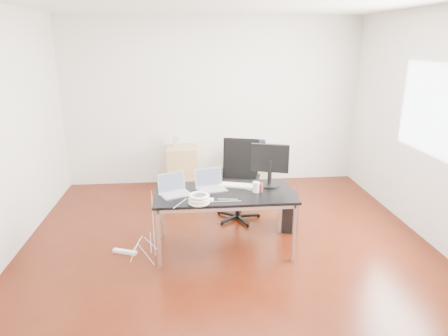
{
  "coord_description": "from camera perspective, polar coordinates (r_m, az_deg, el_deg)",
  "views": [
    {
      "loc": [
        -0.46,
        -4.27,
        2.39
      ],
      "look_at": [
        0.0,
        0.55,
        0.85
      ],
      "focal_mm": 32.0,
      "sensor_mm": 36.0,
      "label": 1
    }
  ],
  "objects": [
    {
      "name": "room_shell",
      "position": [
        4.41,
        1.15,
        4.72
      ],
      "size": [
        5.0,
        5.0,
        5.0
      ],
      "color": "#3B1106",
      "rests_on": "ground"
    },
    {
      "name": "desk",
      "position": [
        4.63,
        0.07,
        -4.05
      ],
      "size": [
        1.6,
        0.8,
        0.73
      ],
      "color": "black",
      "rests_on": "ground"
    },
    {
      "name": "office_chair",
      "position": [
        5.54,
        2.14,
        -1.15
      ],
      "size": [
        0.59,
        0.61,
        1.08
      ],
      "rotation": [
        0.0,
        0.0,
        -0.28
      ],
      "color": "black",
      "rests_on": "ground"
    },
    {
      "name": "filing_cabinet_left",
      "position": [
        6.81,
        -5.97,
        0.12
      ],
      "size": [
        0.5,
        0.5,
        0.7
      ],
      "primitive_type": "cube",
      "color": "tan",
      "rests_on": "ground"
    },
    {
      "name": "filing_cabinet_right",
      "position": [
        6.9,
        3.98,
        0.4
      ],
      "size": [
        0.5,
        0.5,
        0.7
      ],
      "primitive_type": "cube",
      "color": "tan",
      "rests_on": "ground"
    },
    {
      "name": "pc_tower",
      "position": [
        5.43,
        9.38,
        -6.15
      ],
      "size": [
        0.3,
        0.49,
        0.44
      ],
      "primitive_type": "cube",
      "rotation": [
        0.0,
        0.0,
        -0.25
      ],
      "color": "black",
      "rests_on": "ground"
    },
    {
      "name": "wastebasket",
      "position": [
        6.89,
        -0.94,
        -1.43
      ],
      "size": [
        0.31,
        0.31,
        0.28
      ],
      "primitive_type": "cylinder",
      "rotation": [
        0.0,
        0.0,
        -0.35
      ],
      "color": "black",
      "rests_on": "ground"
    },
    {
      "name": "power_strip",
      "position": [
        4.95,
        -13.98,
        -11.53
      ],
      "size": [
        0.3,
        0.17,
        0.04
      ],
      "primitive_type": "cube",
      "rotation": [
        0.0,
        0.0,
        -0.38
      ],
      "color": "white",
      "rests_on": "ground"
    },
    {
      "name": "laptop_left",
      "position": [
        4.56,
        -7.16,
        -3.08
      ],
      "size": [
        0.41,
        0.37,
        0.23
      ],
      "rotation": [
        0.0,
        0.0,
        0.44
      ],
      "color": "silver",
      "rests_on": "desk"
    },
    {
      "name": "laptop_right",
      "position": [
        4.68,
        -1.97,
        -2.38
      ],
      "size": [
        0.38,
        0.33,
        0.23
      ],
      "rotation": [
        0.0,
        0.0,
        0.26
      ],
      "color": "silver",
      "rests_on": "desk"
    },
    {
      "name": "monitor",
      "position": [
        4.77,
        6.56,
        0.76
      ],
      "size": [
        0.44,
        0.26,
        0.51
      ],
      "rotation": [
        0.0,
        0.0,
        -0.32
      ],
      "color": "black",
      "rests_on": "desk"
    },
    {
      "name": "keyboard",
      "position": [
        4.79,
        1.97,
        -2.5
      ],
      "size": [
        0.46,
        0.26,
        0.02
      ],
      "primitive_type": "cube",
      "rotation": [
        0.0,
        0.0,
        -0.29
      ],
      "color": "white",
      "rests_on": "desk"
    },
    {
      "name": "cup_white",
      "position": [
        4.61,
        4.6,
        -2.73
      ],
      "size": [
        0.09,
        0.09,
        0.12
      ],
      "primitive_type": "cylinder",
      "rotation": [
        0.0,
        0.0,
        -0.16
      ],
      "color": "white",
      "rests_on": "desk"
    },
    {
      "name": "cup_brown",
      "position": [
        4.63,
        5.15,
        -2.78
      ],
      "size": [
        0.1,
        0.1,
        0.1
      ],
      "primitive_type": "cylinder",
      "rotation": [
        0.0,
        0.0,
        -0.43
      ],
      "color": "#59291E",
      "rests_on": "desk"
    },
    {
      "name": "cable_coil",
      "position": [
        4.28,
        -3.58,
        -4.45
      ],
      "size": [
        0.24,
        0.24,
        0.11
      ],
      "rotation": [
        0.0,
        0.0,
        -0.03
      ],
      "color": "white",
      "rests_on": "desk"
    },
    {
      "name": "power_adapter",
      "position": [
        4.35,
        -2.03,
        -4.58
      ],
      "size": [
        0.09,
        0.09,
        0.03
      ],
      "primitive_type": "cube",
      "rotation": [
        0.0,
        0.0,
        -0.36
      ],
      "color": "white",
      "rests_on": "desk"
    },
    {
      "name": "speaker",
      "position": [
        6.74,
        -6.9,
        3.79
      ],
      "size": [
        0.1,
        0.09,
        0.18
      ],
      "primitive_type": "cube",
      "rotation": [
        0.0,
        0.0,
        0.08
      ],
      "color": "#9E9E9E",
      "rests_on": "filing_cabinet_left"
    },
    {
      "name": "navy_garment",
      "position": [
        6.76,
        4.63,
        3.5
      ],
      "size": [
        0.32,
        0.27,
        0.09
      ],
      "primitive_type": "cube",
      "rotation": [
        0.0,
        0.0,
        -0.09
      ],
      "color": "black",
      "rests_on": "filing_cabinet_right"
    }
  ]
}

